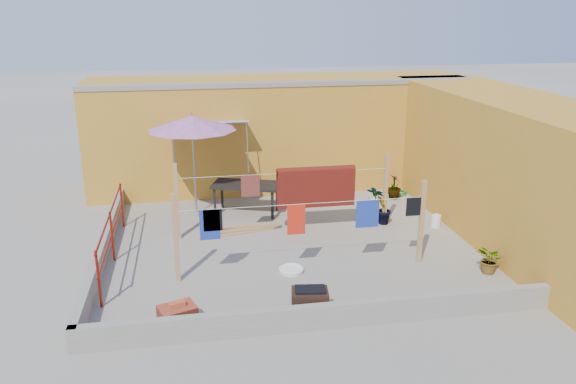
# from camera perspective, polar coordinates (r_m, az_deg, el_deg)

# --- Properties ---
(ground) EXTENTS (80.00, 80.00, 0.00)m
(ground) POSITION_cam_1_polar(r_m,az_deg,el_deg) (12.83, 0.26, -5.30)
(ground) COLOR #9E998E
(ground) RESTS_ON ground
(wall_back) EXTENTS (11.00, 3.27, 3.21)m
(wall_back) POSITION_cam_1_polar(r_m,az_deg,el_deg) (16.85, -0.92, 6.14)
(wall_back) COLOR #BC7B29
(wall_back) RESTS_ON ground
(wall_right) EXTENTS (2.40, 9.00, 3.20)m
(wall_right) POSITION_cam_1_polar(r_m,az_deg,el_deg) (14.14, 21.51, 2.50)
(wall_right) COLOR #BC7B29
(wall_right) RESTS_ON ground
(parapet_front) EXTENTS (8.30, 0.16, 0.44)m
(parapet_front) POSITION_cam_1_polar(r_m,az_deg,el_deg) (9.61, 4.17, -12.44)
(parapet_front) COLOR gray
(parapet_front) RESTS_ON ground
(parapet_left) EXTENTS (0.16, 7.30, 0.44)m
(parapet_left) POSITION_cam_1_polar(r_m,az_deg,el_deg) (12.72, -18.22, -5.40)
(parapet_left) COLOR gray
(parapet_left) RESTS_ON ground
(red_railing) EXTENTS (0.05, 4.20, 1.10)m
(red_railing) POSITION_cam_1_polar(r_m,az_deg,el_deg) (12.32, -17.50, -3.58)
(red_railing) COLOR maroon
(red_railing) RESTS_ON ground
(clothesline_rig) EXTENTS (5.09, 2.35, 1.80)m
(clothesline_rig) POSITION_cam_1_polar(r_m,az_deg,el_deg) (13.09, 2.44, 0.02)
(clothesline_rig) COLOR tan
(clothesline_rig) RESTS_ON ground
(patio_umbrella) EXTENTS (2.41, 2.41, 2.67)m
(patio_umbrella) POSITION_cam_1_polar(r_m,az_deg,el_deg) (14.20, -9.73, 6.87)
(patio_umbrella) COLOR gray
(patio_umbrella) RESTS_ON ground
(outdoor_table) EXTENTS (1.90, 1.37, 0.80)m
(outdoor_table) POSITION_cam_1_polar(r_m,az_deg,el_deg) (14.54, -4.28, 0.55)
(outdoor_table) COLOR black
(outdoor_table) RESTS_ON ground
(brick_stack) EXTENTS (0.70, 0.61, 0.52)m
(brick_stack) POSITION_cam_1_polar(r_m,az_deg,el_deg) (9.71, -11.13, -12.41)
(brick_stack) COLOR #A53D26
(brick_stack) RESTS_ON ground
(lumber_pile) EXTENTS (2.01, 0.58, 0.12)m
(lumber_pile) POSITION_cam_1_polar(r_m,az_deg,el_deg) (13.52, -4.91, -3.85)
(lumber_pile) COLOR tan
(lumber_pile) RESTS_ON ground
(brazier) EXTENTS (0.67, 0.49, 0.56)m
(brazier) POSITION_cam_1_polar(r_m,az_deg,el_deg) (9.85, 2.24, -11.22)
(brazier) COLOR #321E13
(brazier) RESTS_ON ground
(white_basin) EXTENTS (0.51, 0.51, 0.09)m
(white_basin) POSITION_cam_1_polar(r_m,az_deg,el_deg) (11.52, 0.35, -7.90)
(white_basin) COLOR white
(white_basin) RESTS_ON ground
(water_jug_a) EXTENTS (0.22, 0.22, 0.35)m
(water_jug_a) POSITION_cam_1_polar(r_m,az_deg,el_deg) (14.22, 14.80, -2.88)
(water_jug_a) COLOR white
(water_jug_a) RESTS_ON ground
(water_jug_b) EXTENTS (0.21, 0.21, 0.34)m
(water_jug_b) POSITION_cam_1_polar(r_m,az_deg,el_deg) (15.06, 8.74, -1.31)
(water_jug_b) COLOR white
(water_jug_b) RESTS_ON ground
(green_hose) EXTENTS (0.57, 0.57, 0.08)m
(green_hose) POSITION_cam_1_polar(r_m,az_deg,el_deg) (16.56, 11.03, -0.05)
(green_hose) COLOR #1B7D24
(green_hose) RESTS_ON ground
(plant_back_a) EXTENTS (0.90, 0.88, 0.76)m
(plant_back_a) POSITION_cam_1_polar(r_m,az_deg,el_deg) (15.67, -0.49, 0.58)
(plant_back_a) COLOR #26621C
(plant_back_a) RESTS_ON ground
(plant_back_b) EXTENTS (0.41, 0.41, 0.69)m
(plant_back_b) POSITION_cam_1_polar(r_m,az_deg,el_deg) (16.07, 10.75, 0.56)
(plant_back_b) COLOR #26621C
(plant_back_b) RESTS_ON ground
(plant_right_a) EXTENTS (0.55, 0.55, 0.88)m
(plant_right_a) POSITION_cam_1_polar(r_m,az_deg,el_deg) (14.39, 8.82, -1.02)
(plant_right_a) COLOR #26621C
(plant_right_a) RESTS_ON ground
(plant_right_b) EXTENTS (0.54, 0.56, 0.79)m
(plant_right_b) POSITION_cam_1_polar(r_m,az_deg,el_deg) (14.04, 9.67, -1.74)
(plant_right_b) COLOR #26621C
(plant_right_b) RESTS_ON ground
(plant_right_c) EXTENTS (0.53, 0.59, 0.58)m
(plant_right_c) POSITION_cam_1_polar(r_m,az_deg,el_deg) (12.07, 19.88, -6.51)
(plant_right_c) COLOR #26621C
(plant_right_c) RESTS_ON ground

